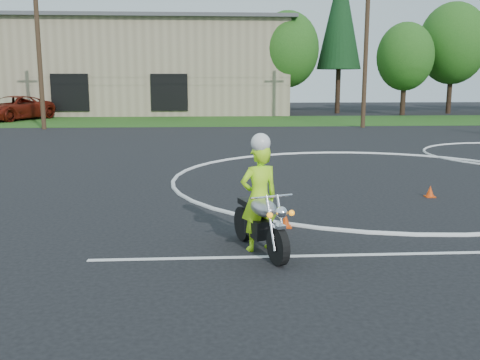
{
  "coord_description": "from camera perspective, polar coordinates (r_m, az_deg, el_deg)",
  "views": [
    {
      "loc": [
        -4.98,
        -12.67,
        2.97
      ],
      "look_at": [
        -4.36,
        -2.69,
        1.1
      ],
      "focal_mm": 40.0,
      "sensor_mm": 36.0,
      "label": 1
    }
  ],
  "objects": [
    {
      "name": "grass_strip",
      "position": [
        40.09,
        3.59,
        6.33
      ],
      "size": [
        120.0,
        10.0,
        0.02
      ],
      "primitive_type": "cube",
      "color": "#1E4714",
      "rests_on": "ground"
    },
    {
      "name": "rider_primary_grp",
      "position": [
        9.33,
        2.06,
        -1.56
      ],
      "size": [
        0.8,
        0.65,
        2.09
      ],
      "rotation": [
        0.0,
        0.0,
        0.32
      ],
      "color": "#B3FF1A",
      "rests_on": "ground"
    },
    {
      "name": "pickup_grp",
      "position": [
        44.02,
        -23.04,
        7.07
      ],
      "size": [
        5.41,
        7.18,
        1.81
      ],
      "rotation": [
        0.0,
        0.0,
        -0.42
      ],
      "color": "#61140B",
      "rests_on": "ground"
    },
    {
      "name": "treeline",
      "position": [
        51.37,
        19.67,
        14.06
      ],
      "size": [
        38.2,
        8.1,
        14.52
      ],
      "color": "#382619",
      "rests_on": "ground"
    },
    {
      "name": "utility_poles",
      "position": [
        35.19,
        13.31,
        13.94
      ],
      "size": [
        41.6,
        1.12,
        10.0
      ],
      "color": "#473321",
      "rests_on": "ground"
    },
    {
      "name": "primary_motorcycle",
      "position": [
        9.31,
        2.22,
        -4.5
      ],
      "size": [
        0.91,
        2.07,
        1.12
      ],
      "rotation": [
        0.0,
        0.0,
        0.32
      ],
      "color": "black",
      "rests_on": "ground"
    },
    {
      "name": "ground",
      "position": [
        13.94,
        17.47,
        -2.22
      ],
      "size": [
        120.0,
        120.0,
        0.0
      ],
      "primitive_type": "plane",
      "color": "black",
      "rests_on": "ground"
    },
    {
      "name": "warehouse",
      "position": [
        54.26,
        -17.82,
        11.35
      ],
      "size": [
        41.0,
        17.0,
        8.3
      ],
      "color": "tan",
      "rests_on": "ground"
    },
    {
      "name": "course_markings",
      "position": [
        18.7,
        18.96,
        0.9
      ],
      "size": [
        19.05,
        19.05,
        0.12
      ],
      "color": "silver",
      "rests_on": "ground"
    }
  ]
}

